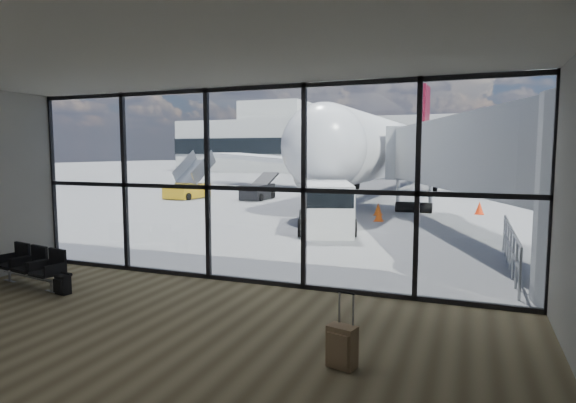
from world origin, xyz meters
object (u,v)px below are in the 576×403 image
Objects in this scene: service_van at (326,207)px; airliner at (396,150)px; mobile_stairs at (188,189)px; backpack at (62,284)px; suitcase at (342,346)px; belt_loader at (258,191)px; seating_row at (34,264)px.

airliner is at bearing 73.13° from service_van.
mobile_stairs is at bearing -132.35° from airliner.
suitcase is at bearing -2.45° from backpack.
belt_loader is at bearing 131.37° from suitcase.
airliner is 13.45m from belt_loader.
mobile_stairs is at bearing 124.77° from backpack.
airliner is 11.15× the size of belt_loader.
backpack is at bearing -76.53° from belt_loader.
belt_loader is at bearing -120.63° from airliner.
seating_row is 0.55× the size of belt_loader.
mobile_stairs is at bearing -168.22° from belt_loader.
airliner reaches higher than seating_row.
seating_row is at bearing -62.94° from mobile_stairs.
mobile_stairs is (-4.68, -0.95, 0.04)m from belt_loader.
backpack is 0.43× the size of suitcase.
mobile_stairs is at bearing 141.41° from suitcase.
airliner is 21.85m from service_van.
suitcase is at bearing -80.79° from airliner.
backpack is 21.19m from belt_loader.
suitcase reaches higher than backpack.
belt_loader is at bearing 110.96° from seating_row.
service_van is 1.26× the size of mobile_stairs.
backpack is 0.01× the size of airliner.
seating_row is 1.23m from backpack.
mobile_stairs is (-8.35, 19.37, 0.11)m from seating_row.
seating_row is 31.73m from airliner.
seating_row is 0.55× the size of mobile_stairs.
suitcase is at bearing -49.01° from mobile_stairs.
seating_row is 10.52m from service_van.
belt_loader is at bearing 107.53° from service_van.
suitcase is (6.45, -1.30, 0.10)m from backpack.
airliner is at bearing 94.86° from backpack.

